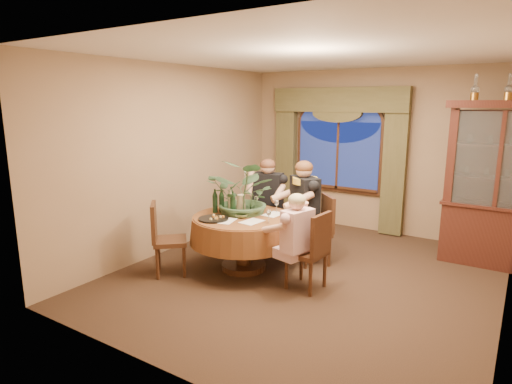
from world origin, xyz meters
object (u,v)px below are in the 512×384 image
Objects in this scene: china_cabinet at (497,185)px; chair_right at (306,251)px; wine_bottle_4 at (231,198)px; chair_back_right at (314,231)px; dining_table at (244,243)px; person_back at (268,203)px; chair_front_left at (170,239)px; person_pink at (297,243)px; olive_bowl at (241,216)px; centerpiece_plant at (246,167)px; wine_bottle_2 at (215,201)px; oil_lamp_left at (475,87)px; wine_bottle_3 at (231,201)px; stoneware_vase at (241,204)px; wine_bottle_1 at (233,204)px; person_scarf at (304,211)px; chair_back at (266,217)px; wine_bottle_0 at (222,201)px; oil_lamp_center at (509,87)px.

china_cabinet reaches higher than chair_right.
chair_back_right is at bearing 26.29° from wine_bottle_4.
dining_table is 1.01m from chair_back_right.
chair_right is 1.63m from person_back.
person_back is (0.51, 1.64, 0.22)m from chair_front_left.
person_pink is 0.94m from olive_bowl.
wine_bottle_2 is at bearing -148.11° from centerpiece_plant.
person_back is 0.83m from wine_bottle_4.
wine_bottle_4 is (-1.05, -0.52, 0.44)m from chair_back_right.
chair_right is at bearing -124.50° from oil_lamp_left.
centerpiece_plant reaches higher than wine_bottle_3.
stoneware_vase is at bearing 84.23° from person_back.
wine_bottle_1 is at bearing 93.23° from chair_front_left.
person_pink is 1.13m from wine_bottle_1.
chair_back_right is (0.71, 0.71, 0.10)m from dining_table.
dining_table is 1.00× the size of person_scarf.
oil_lamp_left is 1.03× the size of wine_bottle_3.
chair_back_right is 0.86× the size of centerpiece_plant.
oil_lamp_left is 0.35× the size of chair_back.
chair_back reaches higher than olive_bowl.
person_back is at bearing 88.79° from wine_bottle_3.
chair_back_right is 2.91× the size of wine_bottle_2.
person_pink is 1.36m from wine_bottle_0.
chair_right is 0.69× the size of person_back.
chair_right is at bearing -5.80° from wine_bottle_3.
centerpiece_plant is (-2.49, -1.83, -1.05)m from oil_lamp_left.
wine_bottle_2 is (-0.30, -0.00, 0.00)m from wine_bottle_1.
chair_front_left is (-1.43, -1.36, 0.00)m from chair_back_right.
chair_back_right is at bearing -142.96° from oil_lamp_left.
centerpiece_plant is (0.65, 0.82, 0.90)m from chair_front_left.
wine_bottle_1 is 1.00× the size of wine_bottle_4.
stoneware_vase is at bearing -147.17° from oil_lamp_center.
wine_bottle_3 is at bearing 81.12° from chair_back_right.
person_back is at bearing 96.12° from stoneware_vase.
chair_back_right is 0.30m from person_scarf.
person_back is 0.79m from person_scarf.
person_back is at bearing 101.90° from dining_table.
china_cabinet is 2.56m from chair_back_right.
oil_lamp_center is 0.23× the size of person_scarf.
person_pink reaches higher than stoneware_vase.
chair_right is 1.42m from wine_bottle_4.
person_pink reaches higher than chair_right.
chair_back is (-0.24, 0.98, 0.10)m from dining_table.
chair_front_left is at bearing -143.09° from china_cabinet.
wine_bottle_1 is (-1.07, 0.19, 0.31)m from person_pink.
china_cabinet is 2.36× the size of chair_back.
person_pink is 1.38m from wine_bottle_4.
centerpiece_plant is (-2.89, -1.83, 0.25)m from china_cabinet.
wine_bottle_0 is at bearing -157.61° from stoneware_vase.
chair_front_left is at bearing -115.52° from wine_bottle_2.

